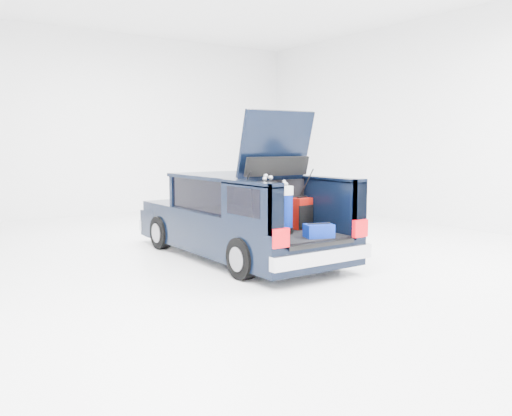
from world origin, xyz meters
TOP-DOWN VIEW (x-y plane):
  - ground at (0.00, 0.00)m, footprint 14.00×14.00m
  - car at (-0.00, 0.11)m, footprint 1.87×4.65m
  - red_suitcase at (0.48, -1.10)m, footprint 0.35×0.25m
  - black_golf_bag at (-0.45, -1.45)m, footprint 0.35×0.39m
  - blue_golf_bag at (-0.01, -1.31)m, footprint 0.28×0.28m
  - blue_duffel at (0.18, -1.87)m, footprint 0.47×0.38m

SIDE VIEW (x-z plane):
  - ground at x=0.00m, z-range 0.00..0.00m
  - car at x=0.00m, z-range -0.56..1.91m
  - blue_duffel at x=0.18m, z-range 0.59..0.81m
  - red_suitcase at x=0.48m, z-range 0.58..1.11m
  - blue_golf_bag at x=-0.01m, z-range 0.56..1.38m
  - black_golf_bag at x=-0.45m, z-range 0.55..1.48m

